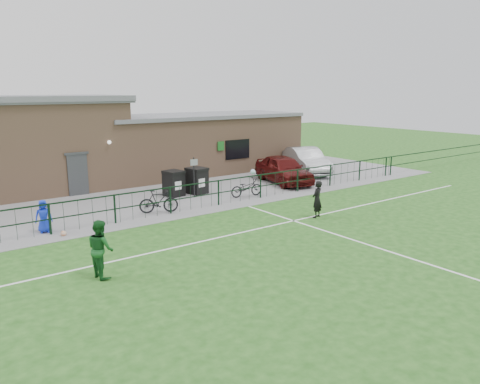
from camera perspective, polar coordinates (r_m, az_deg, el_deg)
ground at (r=15.30m, az=11.38°, el=-8.01°), size 90.00×90.00×0.00m
paving_strip at (r=25.92m, az=-11.31°, el=0.46°), size 34.00×13.00×0.02m
pitch_line_touch at (r=21.04m, az=-4.57°, el=-2.13°), size 28.00×0.10×0.01m
pitch_line_mid at (r=18.05m, az=1.90°, el=-4.57°), size 28.00×0.10×0.01m
pitch_line_perp at (r=16.77m, az=16.00°, el=-6.41°), size 0.10×16.00×0.01m
perimeter_fence at (r=21.07m, az=-4.89°, el=-0.45°), size 28.00×0.10×1.20m
wheelie_bin_left at (r=23.68m, az=-8.08°, el=0.95°), size 0.92×1.01×1.20m
wheelie_bin_right at (r=24.12m, az=-5.29°, el=1.30°), size 0.97×1.06×1.25m
sign_post at (r=23.14m, az=-5.63°, el=1.77°), size 0.07×0.07×2.00m
car_maroon at (r=26.86m, az=5.33°, el=2.79°), size 2.91×4.93×1.57m
car_silver at (r=30.11m, az=8.01°, el=3.82°), size 3.54×5.20×1.62m
bicycle_d at (r=20.55m, az=-9.88°, el=-1.14°), size 1.73×1.10×1.01m
bicycle_e at (r=23.34m, az=0.79°, el=0.54°), size 1.79×0.81×0.91m
spectator_child at (r=18.95m, az=-22.83°, el=-2.74°), size 0.67×0.51×1.24m
goalkeeper_kick at (r=19.80m, az=9.12°, el=-0.77°), size 1.86×2.92×1.85m
outfield_player at (r=13.96m, az=-16.63°, el=-6.64°), size 0.71×0.87×1.69m
ball_ground at (r=18.39m, az=-20.71°, el=-4.75°), size 0.21×0.21×0.21m
clubhouse at (r=27.97m, az=-15.81°, el=5.69°), size 24.25×5.40×4.96m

